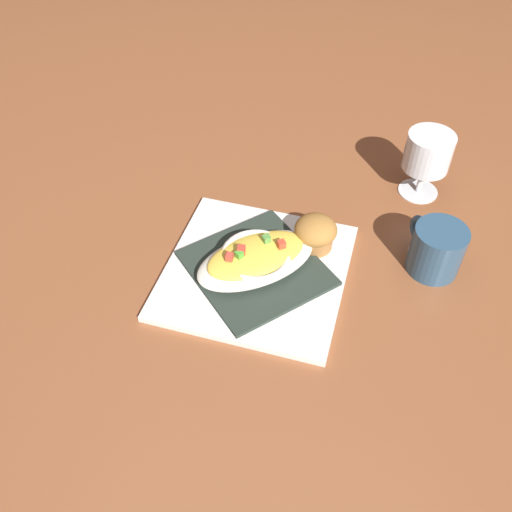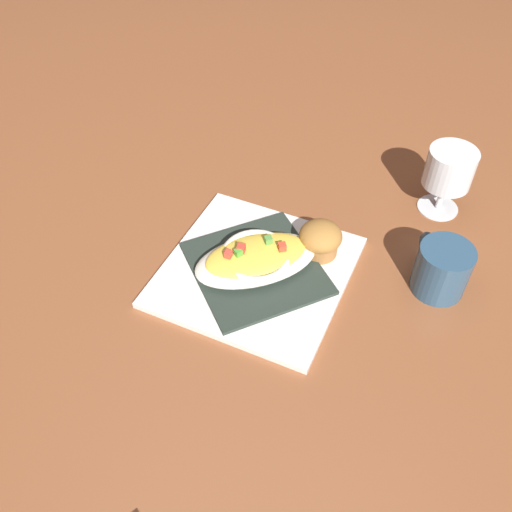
{
  "view_description": "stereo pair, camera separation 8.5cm",
  "coord_description": "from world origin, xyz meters",
  "views": [
    {
      "loc": [
        -0.06,
        0.58,
        0.66
      ],
      "look_at": [
        0.0,
        0.0,
        0.04
      ],
      "focal_mm": 39.07,
      "sensor_mm": 36.0,
      "label": 1
    },
    {
      "loc": [
        -0.15,
        0.56,
        0.66
      ],
      "look_at": [
        0.0,
        0.0,
        0.04
      ],
      "focal_mm": 39.07,
      "sensor_mm": 36.0,
      "label": 2
    }
  ],
  "objects": [
    {
      "name": "gratin_dish",
      "position": [
        0.0,
        0.0,
        0.04
      ],
      "size": [
        0.22,
        0.19,
        0.05
      ],
      "color": "silver",
      "rests_on": "folded_napkin"
    },
    {
      "name": "stemmed_glass",
      "position": [
        -0.27,
        -0.23,
        0.08
      ],
      "size": [
        0.08,
        0.08,
        0.12
      ],
      "color": "white",
      "rests_on": "ground_plane"
    },
    {
      "name": "coffee_mug",
      "position": [
        -0.27,
        -0.04,
        0.04
      ],
      "size": [
        0.08,
        0.11,
        0.08
      ],
      "color": "#2E506B",
      "rests_on": "ground_plane"
    },
    {
      "name": "muffin",
      "position": [
        -0.09,
        -0.06,
        0.04
      ],
      "size": [
        0.07,
        0.07,
        0.06
      ],
      "color": "#9F6836",
      "rests_on": "square_plate"
    },
    {
      "name": "square_plate",
      "position": [
        0.0,
        0.0,
        0.01
      ],
      "size": [
        0.32,
        0.32,
        0.01
      ],
      "primitive_type": "cube",
      "rotation": [
        0.0,
        0.0,
        -0.17
      ],
      "color": "white",
      "rests_on": "ground_plane"
    },
    {
      "name": "ground_plane",
      "position": [
        0.0,
        0.0,
        0.0
      ],
      "size": [
        2.6,
        2.6,
        0.0
      ],
      "primitive_type": "plane",
      "color": "brown"
    },
    {
      "name": "folded_napkin",
      "position": [
        0.0,
        0.0,
        0.01
      ],
      "size": [
        0.27,
        0.27,
        0.01
      ],
      "primitive_type": "cube",
      "rotation": [
        0.0,
        0.0,
        0.67
      ],
      "color": "#27322B",
      "rests_on": "square_plate"
    }
  ]
}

